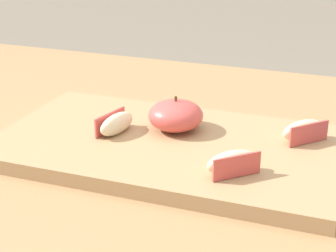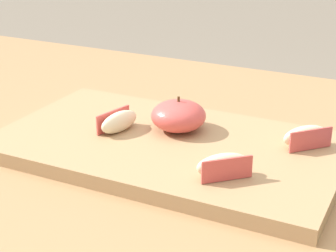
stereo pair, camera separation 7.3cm
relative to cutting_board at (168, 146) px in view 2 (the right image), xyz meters
The scene contains 6 objects.
dining_table 0.11m from the cutting_board, 122.58° to the left, with size 1.41×0.85×0.75m.
cutting_board is the anchor object (origin of this frame).
apple_half_skin_up 0.05m from the cutting_board, 93.82° to the left, with size 0.08×0.08×0.05m.
apple_wedge_left 0.08m from the cutting_board, behind, with size 0.04×0.07×0.03m.
apple_wedge_middle 0.13m from the cutting_board, 32.52° to the right, with size 0.06×0.06×0.03m.
apple_wedge_right 0.18m from the cutting_board, 19.37° to the left, with size 0.06×0.06×0.03m.
Camera 2 is at (0.31, -0.62, 1.07)m, focal length 59.11 mm.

